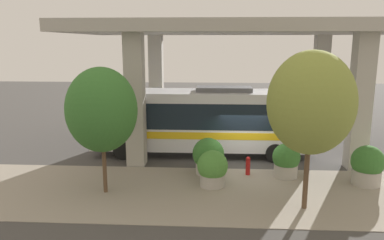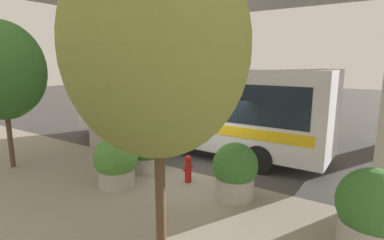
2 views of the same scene
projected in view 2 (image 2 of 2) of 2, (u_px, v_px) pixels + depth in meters
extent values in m
plane|color=#474442|center=(199.00, 174.00, 10.30)|extent=(80.00, 80.00, 0.00)
cube|color=gray|center=(138.00, 209.00, 7.85)|extent=(6.00, 40.00, 0.02)
cube|color=#ADA89E|center=(100.00, 73.00, 13.05)|extent=(0.90, 0.90, 6.62)
cube|color=#ADA89E|center=(190.00, 70.00, 18.76)|extent=(0.90, 0.90, 6.62)
cube|color=silver|center=(187.00, 103.00, 13.12)|extent=(2.62, 11.90, 3.10)
cube|color=#19232D|center=(187.00, 95.00, 13.05)|extent=(2.66, 10.94, 1.36)
cube|color=yellow|center=(187.00, 117.00, 13.24)|extent=(2.66, 11.30, 0.37)
cube|color=slate|center=(211.00, 65.00, 12.15)|extent=(1.31, 2.97, 0.24)
cylinder|color=black|center=(103.00, 130.00, 14.68)|extent=(0.28, 1.00, 1.00)
cylinder|color=black|center=(138.00, 122.00, 16.69)|extent=(0.28, 1.00, 1.00)
cylinder|color=black|center=(259.00, 159.00, 10.30)|extent=(0.28, 1.00, 1.00)
cylinder|color=black|center=(281.00, 143.00, 12.30)|extent=(0.28, 1.00, 1.00)
cylinder|color=#B21919|center=(188.00, 171.00, 9.53)|extent=(0.21, 0.21, 0.74)
sphere|color=#B21919|center=(188.00, 158.00, 9.45)|extent=(0.20, 0.20, 0.20)
cylinder|color=#B21919|center=(185.00, 169.00, 9.39)|extent=(0.13, 0.10, 0.10)
cylinder|color=#B21919|center=(191.00, 167.00, 9.64)|extent=(0.13, 0.10, 0.10)
cylinder|color=#ADA89E|center=(369.00, 237.00, 6.00)|extent=(1.20, 1.20, 0.69)
sphere|color=#38722D|center=(374.00, 203.00, 5.86)|extent=(1.40, 1.40, 1.40)
sphere|color=#BF334C|center=(380.00, 212.00, 5.96)|extent=(0.42, 0.42, 0.42)
cylinder|color=#ADA89E|center=(235.00, 187.00, 8.45)|extent=(1.07, 1.07, 0.63)
sphere|color=#38722D|center=(235.00, 165.00, 8.33)|extent=(1.27, 1.27, 1.27)
sphere|color=#BF334C|center=(241.00, 171.00, 8.42)|extent=(0.38, 0.38, 0.38)
cylinder|color=#ADA89E|center=(117.00, 177.00, 9.26)|extent=(1.08, 1.08, 0.57)
sphere|color=#4C8C38|center=(116.00, 157.00, 9.13)|extent=(1.33, 1.33, 1.33)
sphere|color=#BF334C|center=(122.00, 163.00, 9.22)|extent=(0.38, 0.38, 0.38)
cylinder|color=#ADA89E|center=(146.00, 162.00, 10.62)|extent=(1.18, 1.18, 0.59)
sphere|color=#38722D|center=(145.00, 143.00, 10.48)|extent=(1.50, 1.50, 1.50)
sphere|color=#BF334C|center=(151.00, 149.00, 10.59)|extent=(0.41, 0.41, 0.41)
cylinder|color=brown|center=(160.00, 187.00, 5.45)|extent=(0.19, 0.19, 3.11)
ellipsoid|color=olive|center=(157.00, 47.00, 4.97)|extent=(3.11, 3.11, 3.74)
cylinder|color=brown|center=(9.00, 132.00, 10.71)|extent=(0.17, 0.17, 2.65)
ellipsoid|color=#38722D|center=(2.00, 70.00, 10.29)|extent=(2.85, 2.85, 3.42)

